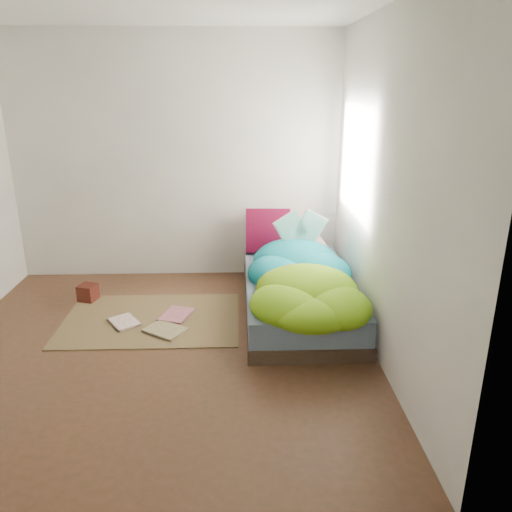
{
  "coord_description": "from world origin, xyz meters",
  "views": [
    {
      "loc": [
        0.67,
        -3.64,
        2.06
      ],
      "look_at": [
        0.82,
        0.75,
        0.54
      ],
      "focal_mm": 35.0,
      "sensor_mm": 36.0,
      "label": 1
    }
  ],
  "objects_px": {
    "open_book": "(301,218)",
    "floor_book_a": "(113,325)",
    "floor_book_b": "(164,314)",
    "wooden_box": "(88,292)",
    "pillow_magenta": "(268,231)",
    "bed": "(298,294)"
  },
  "relations": [
    {
      "from": "floor_book_b",
      "to": "bed",
      "type": "bearing_deg",
      "value": 23.11
    },
    {
      "from": "pillow_magenta",
      "to": "wooden_box",
      "type": "distance_m",
      "value": 1.95
    },
    {
      "from": "wooden_box",
      "to": "bed",
      "type": "bearing_deg",
      "value": -7.69
    },
    {
      "from": "wooden_box",
      "to": "floor_book_b",
      "type": "relative_size",
      "value": 0.49
    },
    {
      "from": "pillow_magenta",
      "to": "open_book",
      "type": "bearing_deg",
      "value": -47.35
    },
    {
      "from": "bed",
      "to": "floor_book_b",
      "type": "distance_m",
      "value": 1.28
    },
    {
      "from": "bed",
      "to": "pillow_magenta",
      "type": "height_order",
      "value": "pillow_magenta"
    },
    {
      "from": "open_book",
      "to": "floor_book_a",
      "type": "bearing_deg",
      "value": -169.65
    },
    {
      "from": "floor_book_b",
      "to": "pillow_magenta",
      "type": "bearing_deg",
      "value": 58.72
    },
    {
      "from": "open_book",
      "to": "wooden_box",
      "type": "bearing_deg",
      "value": 171.52
    },
    {
      "from": "bed",
      "to": "floor_book_b",
      "type": "xyz_separation_m",
      "value": [
        -1.26,
        -0.1,
        -0.14
      ]
    },
    {
      "from": "open_book",
      "to": "floor_book_b",
      "type": "relative_size",
      "value": 1.34
    },
    {
      "from": "bed",
      "to": "pillow_magenta",
      "type": "distance_m",
      "value": 0.89
    },
    {
      "from": "pillow_magenta",
      "to": "floor_book_a",
      "type": "relative_size",
      "value": 1.64
    },
    {
      "from": "open_book",
      "to": "floor_book_b",
      "type": "xyz_separation_m",
      "value": [
        -1.32,
        -0.49,
        -0.79
      ]
    },
    {
      "from": "wooden_box",
      "to": "floor_book_b",
      "type": "bearing_deg",
      "value": -25.1
    },
    {
      "from": "open_book",
      "to": "wooden_box",
      "type": "height_order",
      "value": "open_book"
    },
    {
      "from": "open_book",
      "to": "floor_book_a",
      "type": "xyz_separation_m",
      "value": [
        -1.75,
        -0.7,
        -0.79
      ]
    },
    {
      "from": "bed",
      "to": "pillow_magenta",
      "type": "xyz_separation_m",
      "value": [
        -0.25,
        0.76,
        0.41
      ]
    },
    {
      "from": "wooden_box",
      "to": "floor_book_a",
      "type": "height_order",
      "value": "wooden_box"
    },
    {
      "from": "bed",
      "to": "open_book",
      "type": "xyz_separation_m",
      "value": [
        0.06,
        0.39,
        0.65
      ]
    },
    {
      "from": "pillow_magenta",
      "to": "wooden_box",
      "type": "relative_size",
      "value": 2.91
    }
  ]
}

